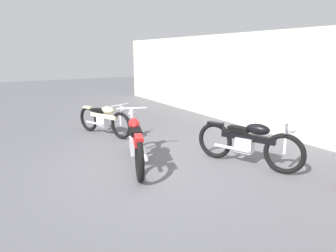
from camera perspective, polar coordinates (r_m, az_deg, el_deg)
ground_plane at (r=5.61m, az=-2.41°, el=-7.93°), size 40.00×40.00×0.00m
building_wall at (r=7.88m, az=23.30°, el=7.11°), size 18.00×0.30×2.62m
motorcycle_red at (r=5.61m, az=-6.23°, el=-2.87°), size 2.10×0.96×0.99m
motorcycle_cream at (r=7.85m, az=-12.04°, el=1.29°), size 1.82×0.87×0.86m
motorcycle_black at (r=5.78m, az=15.03°, el=-3.02°), size 1.97×0.97×0.94m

